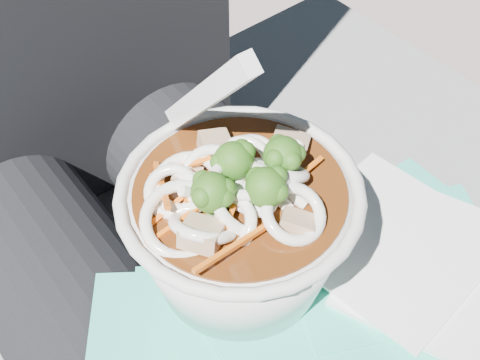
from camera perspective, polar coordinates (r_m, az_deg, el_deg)
lap at (r=0.56m, az=-0.87°, el=-13.62°), size 0.31×0.48×0.14m
person_body at (r=0.59m, az=-6.24°, el=-6.31°), size 0.34×0.94×1.02m
plastic_bag at (r=0.49m, az=7.76°, el=-11.24°), size 0.35×0.28×0.02m
napkins at (r=0.52m, az=15.66°, el=-6.64°), size 0.18×0.21×0.01m
udon_bowl at (r=0.45m, az=-0.05°, el=-3.54°), size 0.17×0.17×0.20m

